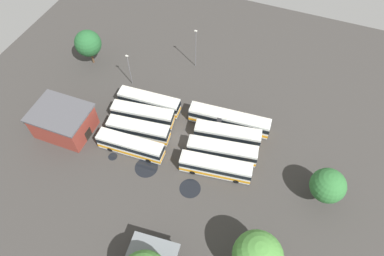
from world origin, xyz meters
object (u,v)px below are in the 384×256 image
bus_row1_slot0 (216,167)px  tree_north_edge (258,256)px  bus_row0_slot2 (143,114)px  depot_building (63,121)px  bus_row0_slot0 (131,146)px  bus_row1_slot1 (222,151)px  bus_row0_slot3 (149,102)px  lamp_post_far_corner (129,69)px  bus_row1_slot2 (228,134)px  lamp_post_near_entrance (196,48)px  tree_northwest (328,186)px  bus_row1_slot3 (229,120)px  tree_east_edge (88,43)px  bus_row0_slot1 (139,130)px

bus_row1_slot0 → tree_north_edge: tree_north_edge is taller
bus_row0_slot2 → depot_building: 14.82m
bus_row0_slot0 → bus_row1_slot1: 16.53m
bus_row0_slot3 → tree_north_edge: size_ratio=1.34×
bus_row1_slot1 → lamp_post_far_corner: (-23.73, 10.39, 2.43)m
bus_row1_slot2 → tree_north_edge: size_ratio=1.33×
bus_row1_slot2 → lamp_post_far_corner: 24.56m
lamp_post_near_entrance → bus_row1_slot1: bearing=-57.5°
tree_northwest → tree_north_edge: tree_north_edge is taller
bus_row1_slot0 → lamp_post_near_entrance: bearing=118.5°
bus_row0_slot0 → bus_row1_slot3: (14.70, 12.14, 0.00)m
bus_row1_slot0 → bus_row1_slot3: size_ratio=0.81×
bus_row0_slot2 → lamp_post_far_corner: lamp_post_far_corner is taller
lamp_post_far_corner → tree_north_edge: 43.63m
tree_northwest → tree_north_edge: 16.81m
bus_row0_slot3 → bus_row1_slot1: (17.16, -5.62, 0.00)m
bus_row0_slot0 → lamp_post_far_corner: 17.54m
bus_row1_slot0 → bus_row1_slot1: size_ratio=1.00×
bus_row0_slot0 → bus_row0_slot3: size_ratio=0.99×
bus_row1_slot3 → bus_row1_slot2: bearing=-76.2°
bus_row0_slot3 → bus_row0_slot2: bearing=-85.6°
bus_row0_slot0 → lamp_post_near_entrance: bearing=84.0°
bus_row0_slot0 → bus_row1_slot0: size_ratio=0.98×
bus_row0_slot3 → bus_row1_slot2: size_ratio=1.01×
depot_building → tree_north_edge: size_ratio=1.13×
bus_row0_slot3 → lamp_post_far_corner: size_ratio=1.61×
bus_row1_slot0 → lamp_post_near_entrance: size_ratio=1.33×
lamp_post_near_entrance → depot_building: bearing=-122.8°
bus_row1_slot0 → bus_row1_slot3: same height
lamp_post_near_entrance → lamp_post_far_corner: bearing=-136.7°
lamp_post_near_entrance → tree_northwest: 38.16m
bus_row0_slot0 → bus_row1_slot1: (15.74, 5.04, 0.00)m
bus_row0_slot0 → tree_northwest: (33.66, 3.21, 2.74)m
bus_row1_slot0 → bus_row0_slot0: bearing=-174.7°
bus_row0_slot2 → tree_northwest: 35.16m
bus_row0_slot2 → tree_north_edge: tree_north_edge is taller
tree_north_edge → tree_east_edge: bearing=146.6°
bus_row1_slot2 → bus_row0_slot2: bearing=-175.0°
lamp_post_far_corner → lamp_post_near_entrance: (10.68, 10.07, 0.90)m
bus_row1_slot1 → bus_row1_slot3: bearing=98.3°
bus_row0_slot0 → bus_row0_slot2: same height
bus_row0_slot1 → tree_east_edge: 24.09m
bus_row0_slot0 → bus_row0_slot3: (-1.42, 10.65, 0.00)m
bus_row0_slot1 → bus_row1_slot3: size_ratio=0.76×
bus_row0_slot2 → bus_row1_slot1: size_ratio=0.96×
bus_row0_slot0 → bus_row0_slot1: bearing=93.9°
bus_row0_slot0 → depot_building: (-13.88, -0.24, 0.89)m
bus_row1_slot3 → lamp_post_far_corner: size_ratio=2.01×
bus_row1_slot1 → tree_east_edge: (-34.94, 13.09, 3.47)m
bus_row0_slot1 → tree_north_edge: (26.35, -15.43, 3.98)m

